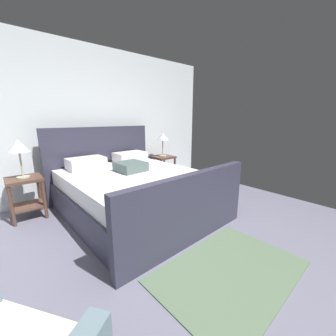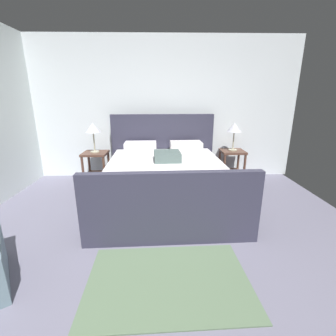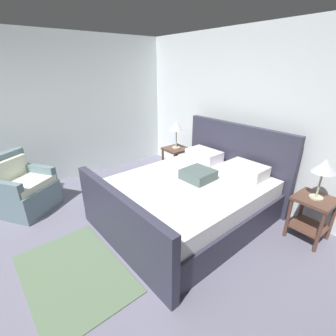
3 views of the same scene
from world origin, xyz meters
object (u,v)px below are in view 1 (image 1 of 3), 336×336
object	(u,v)px
bed	(133,189)
nightstand_right	(163,165)
table_lamp_left	(18,147)
table_lamp_right	(163,137)
nightstand_left	(26,191)

from	to	relation	value
bed	nightstand_right	bearing A→B (deg)	34.95
nightstand_right	table_lamp_left	world-z (taller)	table_lamp_left
table_lamp_right	table_lamp_left	distance (m)	2.58
table_lamp_right	table_lamp_left	world-z (taller)	table_lamp_left
table_lamp_left	nightstand_right	bearing A→B (deg)	2.25
bed	table_lamp_left	bearing A→B (deg)	148.12
bed	table_lamp_right	xyz separation A→B (m)	(1.29, 0.90, 0.66)
table_lamp_right	table_lamp_left	xyz separation A→B (m)	(-2.58, -0.10, 0.02)
nightstand_right	table_lamp_right	world-z (taller)	table_lamp_right
nightstand_right	nightstand_left	bearing A→B (deg)	-177.75
nightstand_right	table_lamp_right	distance (m)	0.61
nightstand_left	bed	bearing A→B (deg)	-31.88
nightstand_left	table_lamp_left	size ratio (longest dim) A/B	1.12
table_lamp_right	nightstand_left	distance (m)	2.65
bed	nightstand_left	world-z (taller)	bed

